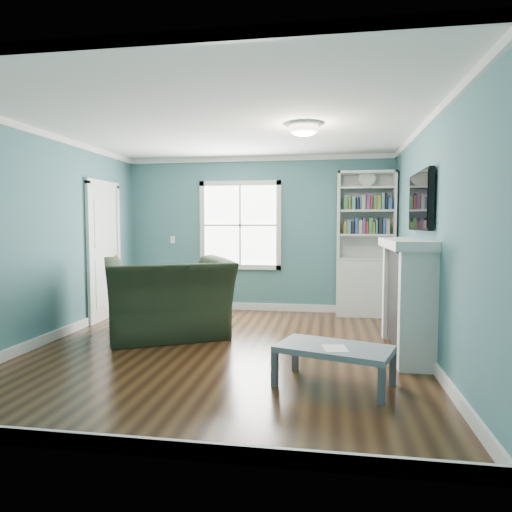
# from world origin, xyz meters

# --- Properties ---
(floor) EXTENTS (5.00, 5.00, 0.00)m
(floor) POSITION_xyz_m (0.00, 0.00, 0.00)
(floor) COLOR black
(floor) RESTS_ON ground
(room_walls) EXTENTS (5.00, 5.00, 5.00)m
(room_walls) POSITION_xyz_m (0.00, 0.00, 1.58)
(room_walls) COLOR #3E7474
(room_walls) RESTS_ON ground
(trim) EXTENTS (4.50, 5.00, 2.60)m
(trim) POSITION_xyz_m (0.00, 0.00, 1.24)
(trim) COLOR white
(trim) RESTS_ON ground
(window) EXTENTS (1.40, 0.06, 1.50)m
(window) POSITION_xyz_m (-0.30, 2.49, 1.45)
(window) COLOR white
(window) RESTS_ON room_walls
(bookshelf) EXTENTS (0.90, 0.35, 2.31)m
(bookshelf) POSITION_xyz_m (1.77, 2.30, 0.92)
(bookshelf) COLOR silver
(bookshelf) RESTS_ON ground
(fireplace) EXTENTS (0.44, 1.58, 1.30)m
(fireplace) POSITION_xyz_m (2.08, 0.20, 0.64)
(fireplace) COLOR black
(fireplace) RESTS_ON ground
(tv) EXTENTS (0.06, 1.10, 0.65)m
(tv) POSITION_xyz_m (2.20, 0.20, 1.72)
(tv) COLOR black
(tv) RESTS_ON fireplace
(door) EXTENTS (0.12, 0.98, 2.17)m
(door) POSITION_xyz_m (-2.22, 1.40, 1.07)
(door) COLOR silver
(door) RESTS_ON ground
(ceiling_fixture) EXTENTS (0.38, 0.38, 0.15)m
(ceiling_fixture) POSITION_xyz_m (0.90, 0.10, 2.55)
(ceiling_fixture) COLOR white
(ceiling_fixture) RESTS_ON room_walls
(light_switch) EXTENTS (0.08, 0.01, 0.12)m
(light_switch) POSITION_xyz_m (-1.50, 2.48, 1.20)
(light_switch) COLOR white
(light_switch) RESTS_ON room_walls
(recliner) EXTENTS (1.85, 1.63, 1.36)m
(recliner) POSITION_xyz_m (-0.89, 0.53, 0.68)
(recliner) COLOR #1F2D1C
(recliner) RESTS_ON ground
(coffee_table) EXTENTS (1.13, 0.84, 0.37)m
(coffee_table) POSITION_xyz_m (1.25, -1.02, 0.32)
(coffee_table) COLOR #494E57
(coffee_table) RESTS_ON ground
(paper_sheet) EXTENTS (0.24, 0.29, 0.00)m
(paper_sheet) POSITION_xyz_m (1.26, -1.10, 0.37)
(paper_sheet) COLOR white
(paper_sheet) RESTS_ON coffee_table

